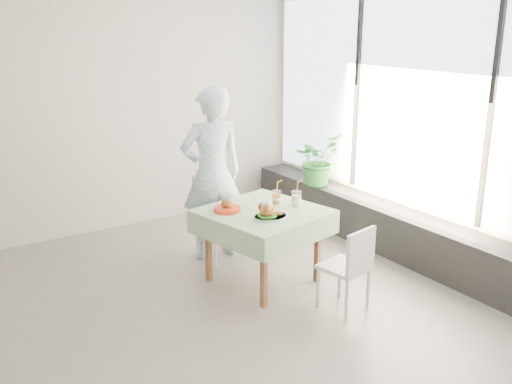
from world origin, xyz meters
TOP-DOWN VIEW (x-y plane):
  - floor at (0.00, 0.00)m, footprint 6.00×6.00m
  - wall_back at (0.00, 2.50)m, footprint 6.00×0.02m
  - wall_front at (0.00, -2.50)m, footprint 6.00×0.02m
  - wall_right at (3.00, 0.00)m, footprint 0.02×5.00m
  - window_pane at (2.97, 0.00)m, footprint 0.01×4.80m
  - window_ledge at (2.80, 0.00)m, footprint 0.40×4.80m
  - cafe_table at (1.17, 0.21)m, footprint 1.23×1.23m
  - chair_far at (1.12, 1.00)m, footprint 0.44×0.44m
  - chair_near at (1.47, -0.66)m, footprint 0.44×0.44m
  - diner at (1.07, 1.04)m, footprint 0.74×0.54m
  - main_dish at (1.09, -0.00)m, footprint 0.32×0.32m
  - juice_cup_orange at (1.39, 0.30)m, footprint 0.10×0.10m
  - juice_cup_lemonade at (1.51, 0.14)m, footprint 0.11×0.11m
  - second_dish at (0.86, 0.38)m, footprint 0.26×0.26m
  - potted_plant at (2.71, 1.29)m, footprint 0.69×0.64m

SIDE VIEW (x-z plane):
  - floor at x=0.00m, z-range 0.00..0.00m
  - chair_near at x=1.47m, z-range -0.15..0.64m
  - window_ledge at x=2.80m, z-range 0.00..0.50m
  - chair_far at x=1.12m, z-range -0.17..0.73m
  - cafe_table at x=1.17m, z-range 0.09..0.83m
  - second_dish at x=0.86m, z-range 0.72..0.84m
  - main_dish at x=1.09m, z-range 0.71..0.88m
  - juice_cup_orange at x=1.39m, z-range 0.67..0.94m
  - juice_cup_lemonade at x=1.51m, z-range 0.66..0.96m
  - potted_plant at x=2.71m, z-range 0.50..1.15m
  - diner at x=1.07m, z-range 0.00..1.87m
  - wall_back at x=0.00m, z-range 0.00..2.80m
  - wall_front at x=0.00m, z-range 0.00..2.80m
  - wall_right at x=3.00m, z-range 0.00..2.80m
  - window_pane at x=2.97m, z-range 0.56..2.74m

